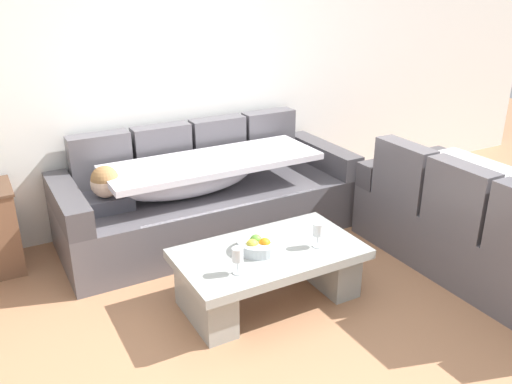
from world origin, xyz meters
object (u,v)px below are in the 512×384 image
at_px(coffee_table, 269,269).
at_px(wine_glass_near_left, 238,256).
at_px(couch_near_window, 490,229).
at_px(fruit_bowl, 259,245).
at_px(couch_along_wall, 205,198).
at_px(wine_glass_near_right, 318,230).

height_order(coffee_table, wine_glass_near_left, wine_glass_near_left).
xyz_separation_m(couch_near_window, wine_glass_near_left, (-1.89, 0.27, 0.16)).
bearing_deg(fruit_bowl, couch_along_wall, 84.84).
distance_m(coffee_table, fruit_bowl, 0.19).
bearing_deg(wine_glass_near_right, coffee_table, 159.57).
bearing_deg(couch_near_window, wine_glass_near_left, 81.82).
relative_size(wine_glass_near_left, wine_glass_near_right, 1.00).
distance_m(couch_along_wall, coffee_table, 1.11).
bearing_deg(coffee_table, wine_glass_near_right, -20.43).
distance_m(fruit_bowl, wine_glass_near_right, 0.39).
relative_size(couch_near_window, wine_glass_near_left, 11.68).
xyz_separation_m(fruit_bowl, wine_glass_near_right, (0.36, -0.14, 0.08)).
distance_m(couch_along_wall, couch_near_window, 2.18).
bearing_deg(coffee_table, couch_near_window, -15.20).
relative_size(couch_near_window, wine_glass_near_right, 11.68).
relative_size(fruit_bowl, wine_glass_near_right, 1.69).
xyz_separation_m(couch_along_wall, wine_glass_near_right, (0.26, -1.21, 0.17)).
bearing_deg(couch_along_wall, fruit_bowl, -95.16).
xyz_separation_m(couch_near_window, fruit_bowl, (-1.64, 0.46, 0.08)).
xyz_separation_m(couch_along_wall, fruit_bowl, (-0.10, -1.07, 0.09)).
height_order(couch_along_wall, wine_glass_near_right, couch_along_wall).
bearing_deg(couch_near_window, wine_glass_near_right, 76.06).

